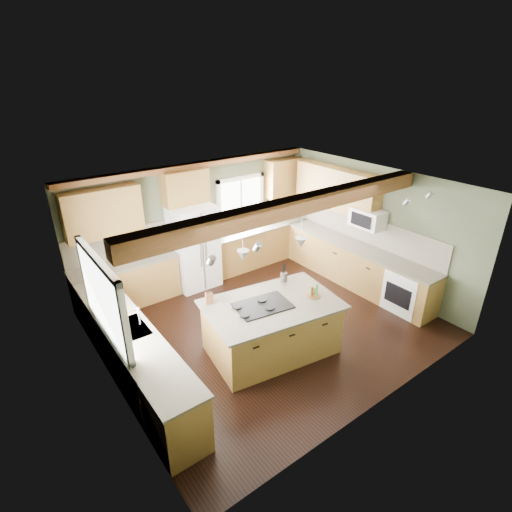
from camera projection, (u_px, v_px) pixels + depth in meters
floor at (266, 323)px, 7.48m from camera, size 5.60×5.60×0.00m
ceiling at (268, 188)px, 6.37m from camera, size 5.60×5.60×0.00m
wall_back at (197, 221)px, 8.74m from camera, size 5.60×0.00×5.60m
wall_left at (104, 315)px, 5.41m from camera, size 0.00×5.00×5.00m
wall_right at (371, 227)px, 8.43m from camera, size 0.00×5.00×5.00m
ceiling_beam at (295, 206)px, 5.95m from camera, size 5.55×0.26×0.26m
soffit_trim at (195, 165)px, 8.13m from camera, size 5.55×0.20×0.10m
backsplash_back at (197, 225)px, 8.76m from camera, size 5.58×0.03×0.58m
backsplash_right at (368, 230)px, 8.50m from camera, size 0.03×3.70×0.58m
base_cab_back_left at (127, 285)px, 7.92m from camera, size 2.02×0.60×0.88m
counter_back_left at (124, 264)px, 7.73m from camera, size 2.06×0.64×0.04m
base_cab_back_right at (259, 245)px, 9.69m from camera, size 2.62×0.60×0.88m
counter_back_right at (259, 227)px, 9.49m from camera, size 2.66×0.64×0.04m
base_cab_left at (133, 355)px, 5.98m from camera, size 0.60×3.70×0.88m
counter_left at (129, 330)px, 5.78m from camera, size 0.64×3.74×0.04m
base_cab_right at (355, 266)px, 8.67m from camera, size 0.60×3.70×0.88m
counter_right at (358, 247)px, 8.47m from camera, size 0.64×3.74×0.04m
upper_cab_back_left at (103, 213)px, 7.26m from camera, size 1.40×0.35×0.90m
upper_cab_over_fridge at (185, 187)px, 8.09m from camera, size 0.96×0.35×0.70m
upper_cab_right at (336, 189)px, 8.71m from camera, size 0.35×2.20×0.90m
upper_cab_back_corner at (283, 178)px, 9.57m from camera, size 0.90×0.35×0.90m
window_left at (102, 297)px, 5.35m from camera, size 0.04×1.60×1.05m
window_back at (240, 201)px, 9.23m from camera, size 1.10×0.04×1.00m
sink at (128, 330)px, 5.78m from camera, size 0.50×0.65×0.03m
faucet at (139, 317)px, 5.81m from camera, size 0.02×0.02×0.28m
dishwasher at (172, 409)px, 5.04m from camera, size 0.60×0.60×0.84m
oven at (407, 291)px, 7.73m from camera, size 0.60×0.72×0.84m
microwave at (368, 218)px, 8.17m from camera, size 0.40×0.70×0.38m
pendant_left at (243, 255)px, 5.77m from camera, size 0.18×0.18×0.16m
pendant_right at (301, 243)px, 6.19m from camera, size 0.18×0.18×0.16m
refrigerator at (194, 247)px, 8.47m from camera, size 0.90×0.74×1.80m
island at (271, 328)px, 6.60m from camera, size 2.16×1.51×0.88m
island_top at (272, 304)px, 6.40m from camera, size 2.31×1.66×0.04m
cooktop at (263, 305)px, 6.32m from camera, size 0.94×0.70×0.02m
knife_block at (209, 298)px, 6.36m from camera, size 0.13×0.12×0.19m
utensil_crock at (284, 277)px, 7.03m from camera, size 0.13×0.13×0.16m
bottle_tray at (314, 291)px, 6.55m from camera, size 0.24×0.24×0.21m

